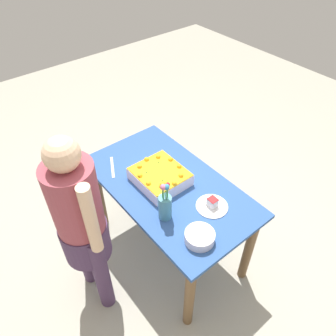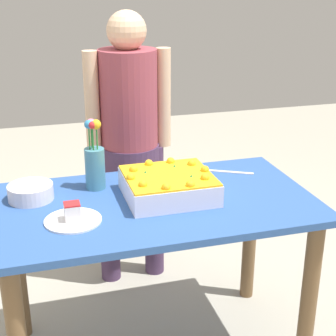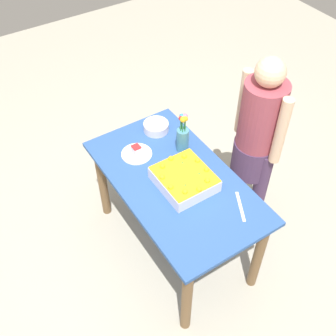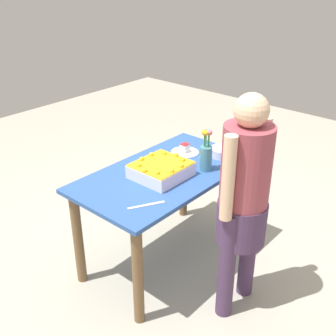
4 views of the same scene
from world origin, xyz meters
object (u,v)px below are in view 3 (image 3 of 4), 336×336
flower_vase (183,137)px  serving_plate_with_slice (137,152)px  sheet_cake (184,179)px  person_standing (257,137)px  cake_knife (240,206)px  fruit_bowl (156,127)px

flower_vase → serving_plate_with_slice: bearing=66.0°
sheet_cake → person_standing: bearing=-87.4°
sheet_cake → cake_knife: bearing=-151.3°
flower_vase → fruit_bowl: size_ratio=1.67×
fruit_bowl → person_standing: bearing=-135.6°
serving_plate_with_slice → cake_knife: size_ratio=0.92×
fruit_bowl → flower_vase: bearing=-170.3°
flower_vase → person_standing: size_ratio=0.21×
fruit_bowl → person_standing: size_ratio=0.13×
serving_plate_with_slice → fruit_bowl: bearing=-60.0°
sheet_cake → cake_knife: size_ratio=1.53×
sheet_cake → fruit_bowl: (0.56, -0.13, -0.02)m
person_standing → flower_vase: bearing=-28.1°
flower_vase → person_standing: (-0.25, -0.47, -0.04)m
serving_plate_with_slice → cake_knife: serving_plate_with_slice is taller
serving_plate_with_slice → person_standing: 0.86m
serving_plate_with_slice → cake_knife: bearing=-157.6°
flower_vase → person_standing: bearing=-118.1°
sheet_cake → flower_vase: bearing=-32.1°
cake_knife → flower_vase: (0.63, 0.02, 0.12)m
sheet_cake → person_standing: 0.65m
fruit_bowl → cake_knife: bearing=-176.0°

